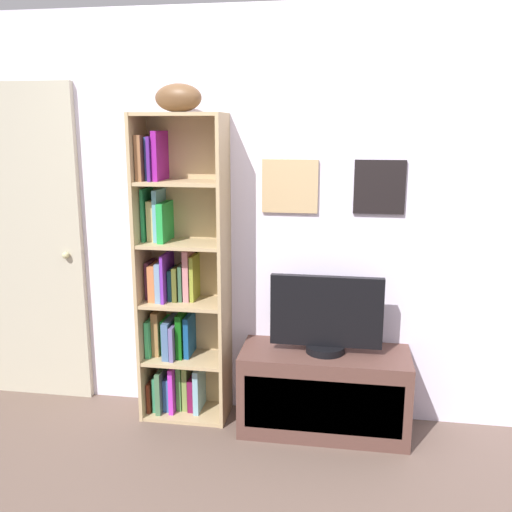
{
  "coord_description": "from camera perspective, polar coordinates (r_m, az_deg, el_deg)",
  "views": [
    {
      "loc": [
        0.23,
        -2.15,
        1.74
      ],
      "look_at": [
        -0.26,
        0.85,
        1.04
      ],
      "focal_mm": 39.9,
      "sensor_mm": 36.0,
      "label": 1
    }
  ],
  "objects": [
    {
      "name": "bookshelf",
      "position": [
        3.42,
        -7.95,
        -3.08
      ],
      "size": [
        0.51,
        0.29,
        1.81
      ],
      "color": "tan",
      "rests_on": "ground"
    },
    {
      "name": "tv_stand",
      "position": [
        3.4,
        6.83,
        -13.31
      ],
      "size": [
        0.96,
        0.4,
        0.48
      ],
      "color": "brown",
      "rests_on": "ground"
    },
    {
      "name": "door",
      "position": [
        3.87,
        -22.15,
        0.91
      ],
      "size": [
        0.77,
        0.09,
        2.0
      ],
      "color": "#B4AC95",
      "rests_on": "ground"
    },
    {
      "name": "television",
      "position": [
        3.22,
        7.05,
        -5.99
      ],
      "size": [
        0.63,
        0.22,
        0.44
      ],
      "color": "black",
      "rests_on": "tv_stand"
    },
    {
      "name": "back_wall",
      "position": [
        3.33,
        5.17,
        3.54
      ],
      "size": [
        4.8,
        0.08,
        2.39
      ],
      "color": "silver",
      "rests_on": "ground"
    },
    {
      "name": "football",
      "position": [
        3.25,
        -7.81,
        15.43
      ],
      "size": [
        0.3,
        0.21,
        0.15
      ],
      "primitive_type": "ellipsoid",
      "rotation": [
        0.0,
        0.0,
        -0.21
      ],
      "color": "brown",
      "rests_on": "bookshelf"
    }
  ]
}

